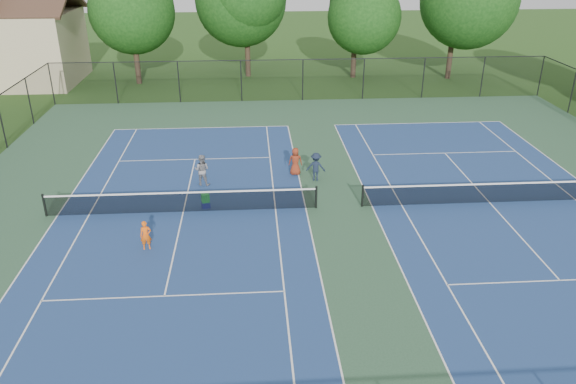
{
  "coord_description": "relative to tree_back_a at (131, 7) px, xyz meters",
  "views": [
    {
      "loc": [
        -3.86,
        -22.56,
        11.3
      ],
      "look_at": [
        -2.39,
        -1.0,
        1.3
      ],
      "focal_mm": 35.0,
      "sensor_mm": 36.0,
      "label": 1
    }
  ],
  "objects": [
    {
      "name": "tree_back_a",
      "position": [
        0.0,
        0.0,
        0.0
      ],
      "size": [
        6.8,
        6.8,
        9.15
      ],
      "color": "#2D2116",
      "rests_on": "ground"
    },
    {
      "name": "tree_back_c",
      "position": [
        18.0,
        1.0,
        -0.56
      ],
      "size": [
        6.0,
        6.0,
        8.4
      ],
      "color": "#2D2116",
      "rests_on": "ground"
    },
    {
      "name": "child_player",
      "position": [
        4.91,
        -27.12,
        -5.44
      ],
      "size": [
        0.48,
        0.37,
        1.2
      ],
      "primitive_type": "imported",
      "rotation": [
        0.0,
        0.0,
        0.2
      ],
      "color": "#FA5F10",
      "rests_on": "ground"
    },
    {
      "name": "clapboard_house",
      "position": [
        -10.0,
        1.0,
        -2.95
      ],
      "size": [
        10.8,
        8.1,
        7.65
      ],
      "color": "tan",
      "rests_on": "ground"
    },
    {
      "name": "perimeter_fence",
      "position": [
        13.0,
        -24.0,
        -4.44
      ],
      "size": [
        36.08,
        36.08,
        3.02
      ],
      "color": "black",
      "rests_on": "ground"
    },
    {
      "name": "tennis_court_right",
      "position": [
        20.0,
        -24.0,
        -5.94
      ],
      "size": [
        12.0,
        23.83,
        1.07
      ],
      "color": "navy",
      "rests_on": "ground"
    },
    {
      "name": "instructor",
      "position": [
        6.66,
        -21.04,
        -5.25
      ],
      "size": [
        0.88,
        0.76,
        1.57
      ],
      "primitive_type": "imported",
      "rotation": [
        0.0,
        0.0,
        2.9
      ],
      "color": "gray",
      "rests_on": "ground"
    },
    {
      "name": "ball_crate",
      "position": [
        6.98,
        -23.6,
        -5.9
      ],
      "size": [
        0.43,
        0.41,
        0.28
      ],
      "primitive_type": "cube",
      "rotation": [
        0.0,
        0.0,
        0.28
      ],
      "color": "navy",
      "rests_on": "ground"
    },
    {
      "name": "bystander_b",
      "position": [
        12.29,
        -20.88,
        -5.31
      ],
      "size": [
        1.04,
        0.72,
        1.46
      ],
      "primitive_type": "imported",
      "rotation": [
        0.0,
        0.0,
        2.94
      ],
      "color": "#172032",
      "rests_on": "ground"
    },
    {
      "name": "tennis_court_left",
      "position": [
        6.0,
        -24.0,
        -5.94
      ],
      "size": [
        12.0,
        23.83,
        1.07
      ],
      "color": "navy",
      "rests_on": "ground"
    },
    {
      "name": "court_pad",
      "position": [
        13.0,
        -24.0,
        -6.03
      ],
      "size": [
        36.0,
        36.0,
        0.01
      ],
      "primitive_type": "cube",
      "color": "#2A4B34",
      "rests_on": "ground"
    },
    {
      "name": "bystander_c",
      "position": [
        11.33,
        -20.07,
        -5.32
      ],
      "size": [
        0.74,
        0.52,
        1.44
      ],
      "primitive_type": "imported",
      "rotation": [
        0.0,
        0.0,
        3.05
      ],
      "color": "maroon",
      "rests_on": "ground"
    },
    {
      "name": "ground",
      "position": [
        13.0,
        -24.0,
        -6.04
      ],
      "size": [
        140.0,
        140.0,
        0.0
      ],
      "primitive_type": "plane",
      "color": "#234716",
      "rests_on": "ground"
    },
    {
      "name": "ball_hopper",
      "position": [
        6.98,
        -23.6,
        -5.57
      ],
      "size": [
        0.41,
        0.37,
        0.39
      ],
      "primitive_type": "cube",
      "rotation": [
        0.0,
        0.0,
        0.29
      ],
      "color": "green",
      "rests_on": "ball_crate"
    }
  ]
}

